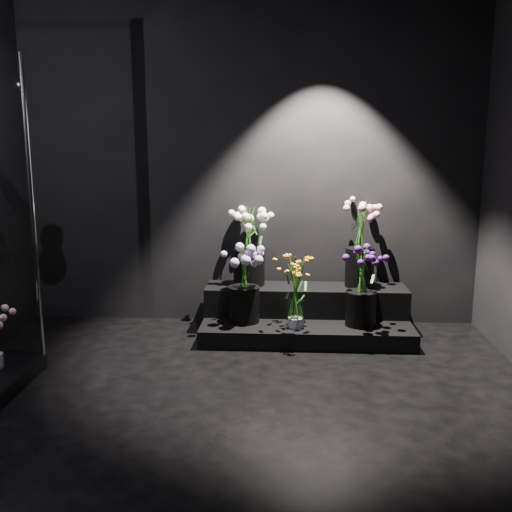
{
  "coord_description": "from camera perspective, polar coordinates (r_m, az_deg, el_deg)",
  "views": [
    {
      "loc": [
        0.33,
        -3.01,
        1.58
      ],
      "look_at": [
        0.1,
        1.2,
        0.75
      ],
      "focal_mm": 40.0,
      "sensor_mm": 36.0,
      "label": 1
    }
  ],
  "objects": [
    {
      "name": "bouquet_orange_bells",
      "position": [
        4.52,
        4.03,
        -3.6
      ],
      "size": [
        0.3,
        0.3,
        0.57
      ],
      "rotation": [
        0.0,
        0.0,
        0.24
      ],
      "color": "white",
      "rests_on": "display_riser"
    },
    {
      "name": "wall_back",
      "position": [
        5.03,
        -0.64,
        9.03
      ],
      "size": [
        4.0,
        0.0,
        4.0
      ],
      "primitive_type": "plane",
      "rotation": [
        1.57,
        0.0,
        0.0
      ],
      "color": "black",
      "rests_on": "floor"
    },
    {
      "name": "bouquet_cream_roses",
      "position": [
        4.89,
        -0.71,
        1.5
      ],
      "size": [
        0.52,
        0.52,
        0.67
      ],
      "rotation": [
        0.0,
        0.0,
        -0.41
      ],
      "color": "black",
      "rests_on": "display_riser"
    },
    {
      "name": "wall_front",
      "position": [
        1.08,
        -14.87,
        1.34
      ],
      "size": [
        4.0,
        0.0,
        4.0
      ],
      "primitive_type": "plane",
      "rotation": [
        -1.57,
        0.0,
        0.0
      ],
      "color": "black",
      "rests_on": "floor"
    },
    {
      "name": "display_riser",
      "position": [
        4.88,
        5.01,
        -5.88
      ],
      "size": [
        1.72,
        0.76,
        0.38
      ],
      "color": "black",
      "rests_on": "floor"
    },
    {
      "name": "bouquet_lilac",
      "position": [
        4.65,
        -1.22,
        -2.46
      ],
      "size": [
        0.45,
        0.45,
        0.62
      ],
      "rotation": [
        0.0,
        0.0,
        -0.37
      ],
      "color": "black",
      "rests_on": "display_riser"
    },
    {
      "name": "floor",
      "position": [
        3.42,
        -2.91,
        -16.44
      ],
      "size": [
        4.0,
        4.0,
        0.0
      ],
      "primitive_type": "plane",
      "color": "black",
      "rests_on": "ground"
    },
    {
      "name": "bouquet_purple",
      "position": [
        4.63,
        10.53,
        -2.6
      ],
      "size": [
        0.34,
        0.34,
        0.66
      ],
      "rotation": [
        0.0,
        0.0,
        -0.06
      ],
      "color": "black",
      "rests_on": "display_riser"
    },
    {
      "name": "bouquet_pink_roses",
      "position": [
        4.91,
        10.41,
        1.68
      ],
      "size": [
        0.39,
        0.39,
        0.74
      ],
      "rotation": [
        0.0,
        0.0,
        -0.19
      ],
      "color": "black",
      "rests_on": "display_riser"
    }
  ]
}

